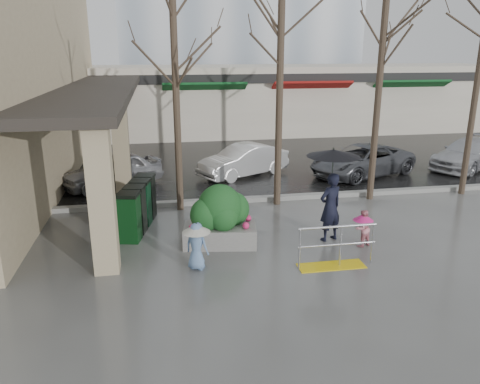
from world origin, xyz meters
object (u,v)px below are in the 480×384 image
object	(u,v)px
news_boxes	(138,206)
planter	(220,216)
car_c	(362,160)
tree_mideast	(382,52)
woman	(331,187)
child_blue	(197,242)
car_d	(469,154)
child_pink	(363,226)
car_b	(244,160)
car_a	(113,170)
tree_midwest	(281,39)
tree_west	(174,44)
handrail	(335,251)

from	to	relation	value
news_boxes	planter	bearing A→B (deg)	-24.09
news_boxes	car_c	size ratio (longest dim) A/B	0.55
tree_mideast	car_c	xyz separation A→B (m)	(1.01, 3.00, -4.23)
woman	planter	world-z (taller)	woman
child_blue	car_d	size ratio (longest dim) A/B	0.26
child_pink	car_b	world-z (taller)	car_b
car_a	car_d	size ratio (longest dim) A/B	0.85
car_a	tree_midwest	bearing A→B (deg)	33.21
car_a	car_b	bearing A→B (deg)	70.25
woman	tree_west	bearing A→B (deg)	-61.06
tree_midwest	child_pink	size ratio (longest dim) A/B	7.09
child_blue	news_boxes	size ratio (longest dim) A/B	0.46
woman	child_blue	distance (m)	3.90
car_a	tree_mideast	bearing A→B (deg)	43.05
tree_midwest	car_a	size ratio (longest dim) A/B	1.89
tree_west	child_pink	bearing A→B (deg)	-39.98
tree_midwest	planter	size ratio (longest dim) A/B	3.50
handrail	car_b	distance (m)	8.61
tree_west	car_b	distance (m)	6.47
handrail	tree_west	world-z (taller)	tree_west
tree_west	car_b	xyz separation A→B (m)	(2.77, 3.78, -4.45)
tree_west	car_d	xyz separation A→B (m)	(12.57, 3.37, -4.45)
planter	car_b	world-z (taller)	planter
handrail	planter	bearing A→B (deg)	144.63
tree_mideast	news_boxes	size ratio (longest dim) A/B	2.63
tree_west	child_blue	world-z (taller)	tree_west
tree_mideast	news_boxes	distance (m)	8.93
tree_midwest	car_b	size ratio (longest dim) A/B	1.83
handrail	news_boxes	bearing A→B (deg)	144.20
tree_west	news_boxes	bearing A→B (deg)	-130.36
tree_midwest	news_boxes	world-z (taller)	tree_midwest
tree_west	tree_midwest	world-z (taller)	tree_midwest
handrail	tree_midwest	size ratio (longest dim) A/B	0.27
car_c	tree_west	bearing A→B (deg)	-90.68
tree_mideast	planter	bearing A→B (deg)	-151.53
tree_mideast	child_blue	size ratio (longest dim) A/B	5.69
car_b	woman	bearing A→B (deg)	-19.80
handrail	tree_midwest	world-z (taller)	tree_midwest
tree_midwest	car_a	world-z (taller)	tree_midwest
car_d	car_a	bearing A→B (deg)	-119.46
news_boxes	handrail	bearing A→B (deg)	-23.59
woman	news_boxes	distance (m)	5.42
planter	car_b	size ratio (longest dim) A/B	0.52
car_d	tree_mideast	bearing A→B (deg)	-91.64
tree_midwest	planter	distance (m)	5.87
tree_mideast	woman	size ratio (longest dim) A/B	2.57
tree_midwest	car_d	size ratio (longest dim) A/B	1.61
child_blue	planter	distance (m)	1.51
handrail	tree_west	size ratio (longest dim) A/B	0.28
news_boxes	car_a	size ratio (longest dim) A/B	0.67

